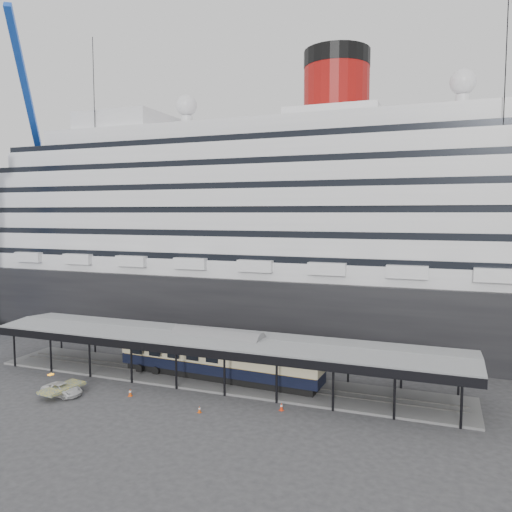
{
  "coord_description": "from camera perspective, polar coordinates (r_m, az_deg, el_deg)",
  "views": [
    {
      "loc": [
        23.99,
        -45.85,
        19.2
      ],
      "look_at": [
        3.78,
        8.0,
        14.27
      ],
      "focal_mm": 35.0,
      "sensor_mm": 36.0,
      "label": 1
    }
  ],
  "objects": [
    {
      "name": "pullman_carriage",
      "position": [
        58.44,
        -4.38,
        -11.29
      ],
      "size": [
        24.86,
        4.63,
        24.27
      ],
      "rotation": [
        0.0,
        0.0,
        -0.06
      ],
      "color": "black",
      "rests_on": "ground"
    },
    {
      "name": "traffic_cone_right",
      "position": [
        50.89,
        2.92,
        -16.81
      ],
      "size": [
        0.53,
        0.53,
        0.78
      ],
      "rotation": [
        0.0,
        0.0,
        -0.41
      ],
      "color": "red",
      "rests_on": "ground"
    },
    {
      "name": "cruise_ship",
      "position": [
        81.45,
        3.49,
        4.29
      ],
      "size": [
        130.0,
        30.0,
        43.9
      ],
      "color": "black",
      "rests_on": "ground"
    },
    {
      "name": "traffic_cone_left",
      "position": [
        55.99,
        -14.19,
        -14.87
      ],
      "size": [
        0.51,
        0.51,
        0.81
      ],
      "rotation": [
        0.0,
        0.0,
        0.25
      ],
      "color": "#D2450B",
      "rests_on": "ground"
    },
    {
      "name": "ground",
      "position": [
        55.19,
        -6.85,
        -15.5
      ],
      "size": [
        200.0,
        200.0,
        0.0
      ],
      "primitive_type": "plane",
      "color": "#313134",
      "rests_on": "ground"
    },
    {
      "name": "platform_canopy",
      "position": [
        58.69,
        -4.58,
        -11.79
      ],
      "size": [
        56.0,
        9.18,
        5.3
      ],
      "color": "slate",
      "rests_on": "ground"
    },
    {
      "name": "port_truck",
      "position": [
        58.3,
        -21.26,
        -14.01
      ],
      "size": [
        4.81,
        2.67,
        1.27
      ],
      "primitive_type": "imported",
      "rotation": [
        0.0,
        0.0,
        1.45
      ],
      "color": "silver",
      "rests_on": "ground"
    },
    {
      "name": "traffic_cone_mid",
      "position": [
        50.64,
        -6.49,
        -17.02
      ],
      "size": [
        0.42,
        0.42,
        0.66
      ],
      "rotation": [
        0.0,
        0.0,
        -0.28
      ],
      "color": "#D44B0B",
      "rests_on": "ground"
    }
  ]
}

